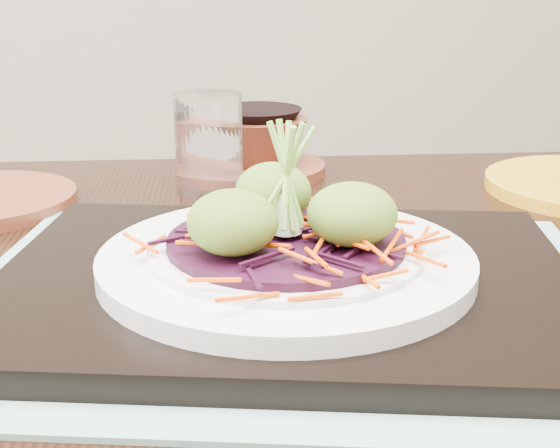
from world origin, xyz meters
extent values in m
cube|color=black|center=(0.00, 0.09, 0.69)|extent=(1.22, 0.90, 0.04)
cube|color=#7CA08E|center=(-0.02, 0.03, 0.71)|extent=(0.55, 0.48, 0.00)
cube|color=black|center=(-0.02, 0.03, 0.72)|extent=(0.47, 0.40, 0.02)
cylinder|color=silver|center=(-0.02, 0.03, 0.73)|extent=(0.26, 0.26, 0.01)
cylinder|color=silver|center=(-0.02, 0.03, 0.74)|extent=(0.19, 0.19, 0.01)
cylinder|color=black|center=(-0.02, 0.03, 0.75)|extent=(0.17, 0.17, 0.01)
ellipsoid|color=#5B8628|center=(-0.06, 0.00, 0.77)|extent=(0.06, 0.06, 0.05)
ellipsoid|color=#5B8628|center=(0.02, 0.00, 0.77)|extent=(0.06, 0.06, 0.05)
ellipsoid|color=#5B8628|center=(-0.02, 0.07, 0.77)|extent=(0.06, 0.06, 0.05)
cylinder|color=white|center=(-0.03, 0.33, 0.76)|extent=(0.10, 0.10, 0.10)
cylinder|color=maroon|center=(0.03, 0.38, 0.71)|extent=(0.20, 0.20, 0.01)
camera|label=1|loc=(-0.13, -0.47, 0.93)|focal=50.00mm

